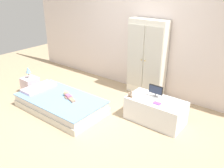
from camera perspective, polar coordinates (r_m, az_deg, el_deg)
The scene contains 12 objects.
ground_plane at distance 4.28m, azimuth -4.37°, elevation -7.99°, with size 10.00×10.00×0.02m, color tan.
back_wall at distance 5.00m, azimuth 7.56°, elevation 13.33°, with size 6.40×0.05×2.70m, color silver.
bed at distance 4.52m, azimuth -12.35°, elevation -4.69°, with size 1.67×0.91×0.25m.
pillow at distance 4.92m, azimuth -17.36°, elevation -0.81°, with size 0.32×0.66×0.05m, color silver.
doll at distance 4.45m, azimuth -10.78°, elevation -2.68°, with size 0.38×0.19×0.10m.
nightstand at distance 5.36m, azimuth -19.22°, elevation -0.28°, with size 0.30×0.30×0.34m, color silver.
table_lamp at distance 5.24m, azimuth -19.72°, elevation 3.14°, with size 0.11×0.11×0.25m.
wardrobe at distance 4.86m, azimuth 8.48°, elevation 6.17°, with size 0.79×0.30×1.57m.
tv_stand at distance 4.10m, azimuth 10.51°, elevation -6.36°, with size 0.98×0.52×0.42m, color white.
tv_monitor at distance 4.05m, azimuth 10.59°, elevation -1.51°, with size 0.25×0.10×0.21m.
rocking_horse_toy at distance 4.01m, azimuth 4.54°, elevation -2.43°, with size 0.10×0.04×0.12m.
book_purple at distance 3.88m, azimuth 10.89°, elevation -4.64°, with size 0.12×0.08×0.01m, color #8E51B2.
Camera 1 is at (2.47, -2.67, 2.24)m, focal length 37.56 mm.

